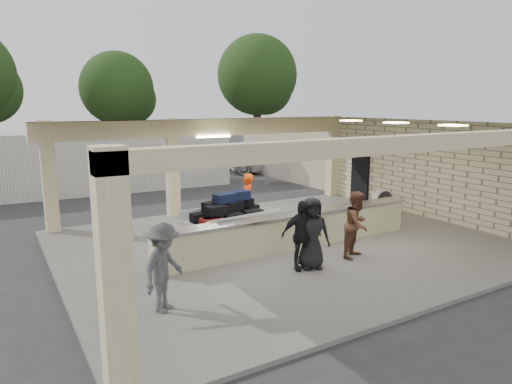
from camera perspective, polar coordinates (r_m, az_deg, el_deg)
ground at (r=13.24m, az=3.30°, el=-6.82°), size 120.00×120.00×0.00m
pavilion at (r=13.54m, az=2.55°, el=-0.50°), size 12.01×10.00×3.55m
baggage_counter at (r=12.67m, az=4.59°, el=-4.88°), size 8.20×0.58×0.98m
luggage_cart at (r=13.18m, az=-3.41°, el=-2.90°), size 2.62×1.81×1.44m
drum_fan at (r=17.22m, az=15.48°, el=-1.04°), size 0.82×0.44×0.89m
baggage_handler at (r=14.32m, az=-1.18°, el=-1.27°), size 0.69×0.74×1.81m
passenger_a at (r=12.12m, az=12.51°, el=-3.97°), size 0.93×0.69×1.74m
passenger_b at (r=11.00m, az=5.69°, el=-5.39°), size 1.06×0.62×1.71m
passenger_c at (r=8.98m, az=-11.47°, el=-9.25°), size 1.13×1.00×1.74m
passenger_d at (r=11.12m, az=7.01°, el=-5.12°), size 0.92×0.62×1.75m
car_white_a at (r=27.39m, az=1.77°, el=4.00°), size 5.46×3.88×1.42m
car_white_b at (r=29.90m, az=8.19°, el=4.48°), size 4.76×3.46×1.42m
car_dark at (r=28.33m, az=-1.64°, el=4.10°), size 3.88×3.43×1.28m
container_white at (r=22.47m, az=-19.82°, el=3.56°), size 12.93×3.12×2.78m
fence at (r=26.70m, az=12.26°, el=4.32°), size 12.06×0.06×2.03m
tree_mid at (r=37.80m, az=-16.57°, el=11.95°), size 6.00×5.60×8.00m
tree_right at (r=41.58m, az=0.43°, el=13.99°), size 7.20×7.00×10.00m
adjacent_building at (r=26.42m, az=8.43°, el=5.57°), size 6.00×8.00×3.20m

